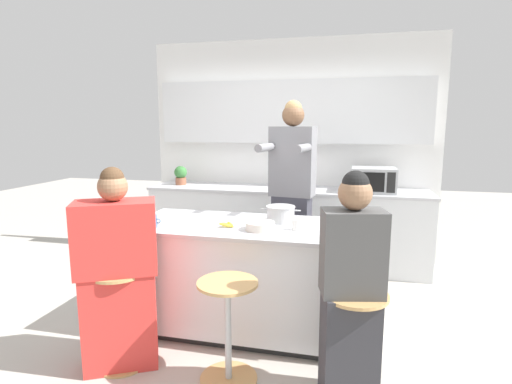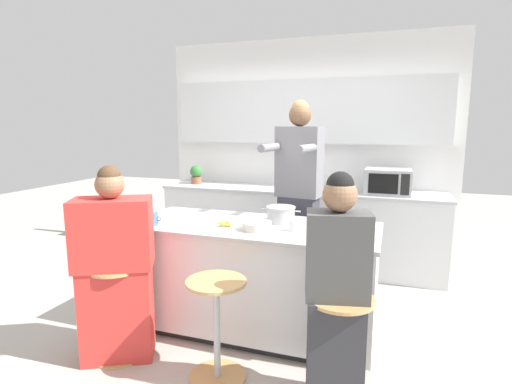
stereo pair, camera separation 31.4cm
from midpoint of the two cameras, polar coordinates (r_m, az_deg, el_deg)
ground_plane at (r=3.50m, az=-3.04°, el=-18.83°), size 16.00×16.00×0.00m
wall_back at (r=4.99m, az=3.16°, el=8.09°), size 3.55×0.22×2.70m
back_counter at (r=4.83m, az=2.39°, el=-4.89°), size 3.30×0.65×0.92m
kitchen_island at (r=3.32m, az=-3.11°, el=-12.03°), size 1.97×0.83×0.88m
bar_stool_leftmost at (r=3.09m, az=-21.78°, el=-15.63°), size 0.39×0.39×0.68m
bar_stool_center at (r=2.73m, az=-7.49°, el=-18.41°), size 0.39×0.39×0.68m
bar_stool_rightmost at (r=2.59m, az=10.19°, el=-20.13°), size 0.39×0.39×0.68m
person_cooking at (r=3.85m, az=2.82°, el=-1.14°), size 0.49×0.63×1.90m
person_wrapped_blanket at (r=2.97m, az=-22.08°, el=-11.14°), size 0.60×0.49×1.40m
person_seated_near at (r=2.46m, az=9.76°, el=-14.78°), size 0.40×0.33×1.41m
cooking_pot at (r=3.26m, az=0.80°, el=-3.17°), size 0.33×0.24×0.13m
fruit_bowl at (r=3.01m, az=-2.39°, el=-4.90°), size 0.22×0.22×0.06m
coffee_cup_near at (r=3.23m, az=-17.36°, el=-4.04°), size 0.12×0.08×0.10m
coffee_cup_far at (r=3.02m, az=2.94°, el=-4.71°), size 0.11×0.08×0.08m
banana_bunch at (r=3.12m, az=-7.07°, el=-4.67°), size 0.14×0.10×0.05m
microwave at (r=4.60m, az=14.57°, el=1.67°), size 0.48×0.38×0.27m
potted_plant at (r=5.14m, az=-12.44°, el=2.41°), size 0.16×0.16×0.23m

